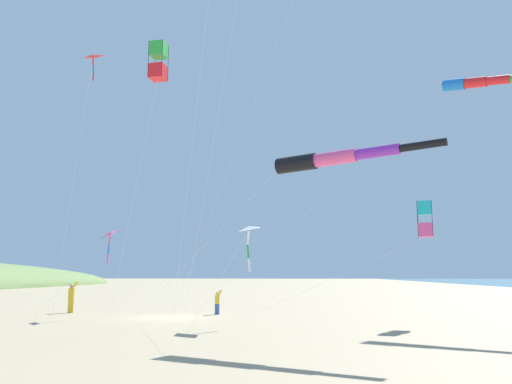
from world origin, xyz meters
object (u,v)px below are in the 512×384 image
kite_box_green_low_center (158,61)px  person_child_green_jacket (217,301)px  kite_box_small_distant (425,219)px  kite_delta_long_streamer_left (248,230)px  kite_delta_yellow_midlevel (109,234)px  kite_delta_orange_high_right (93,59)px  kite_windsock_red_high_left (332,159)px  kite_windsock_long_streamer_right (482,82)px  person_adult_flyer (72,295)px

kite_box_green_low_center → person_child_green_jacket: bearing=-96.0°
kite_box_small_distant → kite_delta_long_streamer_left: size_ratio=1.15×
kite_box_small_distant → kite_delta_yellow_midlevel: size_ratio=1.74×
person_child_green_jacket → kite_delta_orange_high_right: bearing=45.9°
kite_windsock_red_high_left → person_child_green_jacket: bearing=-60.0°
person_child_green_jacket → kite_windsock_long_streamer_right: kite_windsock_long_streamer_right is taller
person_adult_flyer → kite_delta_yellow_midlevel: size_ratio=0.35×
kite_box_small_distant → kite_windsock_red_high_left: bearing=54.3°
person_child_green_jacket → kite_delta_long_streamer_left: (-2.80, 7.16, 3.60)m
person_child_green_jacket → kite_delta_orange_high_right: 15.46m
kite_box_small_distant → kite_delta_yellow_midlevel: 17.05m
person_child_green_jacket → kite_box_green_low_center: size_ratio=0.11×
person_child_green_jacket → kite_box_green_low_center: (1.01, 9.58, 11.06)m
kite_delta_orange_high_right → person_adult_flyer: bearing=-60.8°
kite_box_small_distant → kite_delta_orange_high_right: size_ratio=0.68×
kite_delta_long_streamer_left → kite_delta_orange_high_right: bearing=-7.6°
kite_windsock_red_high_left → kite_delta_orange_high_right: bearing=-23.6°
person_child_green_jacket → kite_windsock_red_high_left: kite_windsock_red_high_left is taller
kite_box_small_distant → kite_windsock_long_streamer_right: bearing=-147.5°
person_child_green_jacket → kite_windsock_long_streamer_right: bearing=171.5°
person_child_green_jacket → kite_windsock_long_streamer_right: size_ratio=0.07×
kite_windsock_red_high_left → kite_delta_long_streamer_left: size_ratio=1.73×
person_child_green_jacket → kite_box_green_low_center: bearing=84.0°
kite_box_green_low_center → kite_delta_long_streamer_left: size_ratio=1.52×
kite_windsock_red_high_left → kite_box_small_distant: 8.26m
kite_box_small_distant → kite_delta_yellow_midlevel: kite_box_small_distant is taller
kite_windsock_red_high_left → kite_delta_long_streamer_left: kite_windsock_red_high_left is taller
person_adult_flyer → kite_delta_orange_high_right: 14.60m
kite_delta_yellow_midlevel → kite_windsock_long_streamer_right: 22.62m
person_child_green_jacket → kite_windsock_red_high_left: size_ratio=0.10×
kite_delta_orange_high_right → kite_windsock_long_streamer_right: (-21.15, -3.73, -0.81)m
person_adult_flyer → kite_box_green_low_center: bearing=130.2°
kite_delta_orange_high_right → kite_delta_long_streamer_left: 12.81m
person_child_green_jacket → kite_delta_yellow_midlevel: (5.66, 3.04, 3.79)m
person_adult_flyer → kite_delta_yellow_midlevel: (-3.64, 3.27, 3.53)m
kite_windsock_red_high_left → kite_delta_yellow_midlevel: 14.99m
person_adult_flyer → person_child_green_jacket: 9.31m
kite_box_green_low_center → kite_delta_orange_high_right: size_ratio=0.90×
person_adult_flyer → kite_box_small_distant: (-20.59, 5.08, 3.99)m
kite_delta_long_streamer_left → kite_delta_yellow_midlevel: (8.46, -4.12, 0.19)m
kite_delta_orange_high_right → kite_delta_yellow_midlevel: size_ratio=2.55×
kite_windsock_red_high_left → kite_delta_orange_high_right: kite_delta_orange_high_right is taller
kite_box_green_low_center → kite_windsock_red_high_left: bearing=166.4°
person_adult_flyer → kite_box_small_distant: size_ratio=0.20×
kite_delta_yellow_midlevel → person_child_green_jacket: bearing=-151.7°
kite_box_green_low_center → kite_delta_long_streamer_left: kite_box_green_low_center is taller
person_child_green_jacket → kite_delta_orange_high_right: kite_delta_orange_high_right is taller
person_adult_flyer → kite_delta_long_streamer_left: 14.57m
person_child_green_jacket → kite_box_small_distant: (-11.29, 4.85, 4.25)m
person_child_green_jacket → kite_windsock_red_high_left: (-6.58, 11.42, 5.94)m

